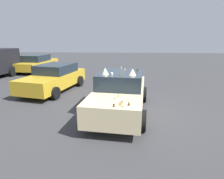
{
  "coord_description": "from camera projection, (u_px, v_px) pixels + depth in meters",
  "views": [
    {
      "loc": [
        -6.96,
        -0.09,
        2.81
      ],
      "look_at": [
        0.0,
        0.3,
        0.9
      ],
      "focal_mm": 30.58,
      "sensor_mm": 36.0,
      "label": 1
    }
  ],
  "objects": [
    {
      "name": "parked_sedan_behind_left",
      "position": [
        37.0,
        63.0,
        16.18
      ],
      "size": [
        4.56,
        2.3,
        1.41
      ],
      "rotation": [
        0.0,
        0.0,
        -0.1
      ],
      "color": "gold",
      "rests_on": "ground"
    },
    {
      "name": "parked_sedan_row_back_center",
      "position": [
        54.0,
        78.0,
        10.29
      ],
      "size": [
        4.57,
        2.68,
        1.41
      ],
      "rotation": [
        0.0,
        0.0,
        2.92
      ],
      "color": "gold",
      "rests_on": "ground"
    },
    {
      "name": "ground_plane",
      "position": [
        120.0,
        112.0,
        7.45
      ],
      "size": [
        60.0,
        60.0,
        0.0
      ],
      "primitive_type": "plane",
      "color": "#38383A"
    },
    {
      "name": "art_car_decorated",
      "position": [
        120.0,
        93.0,
        7.28
      ],
      "size": [
        4.76,
        2.42,
        1.78
      ],
      "rotation": [
        0.0,
        0.0,
        3.02
      ],
      "color": "beige",
      "rests_on": "ground"
    }
  ]
}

